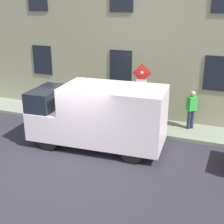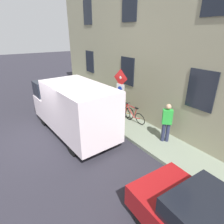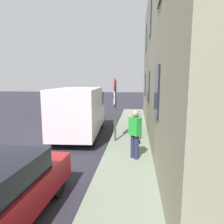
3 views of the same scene
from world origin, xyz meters
The scene contains 10 objects.
ground_plane centered at (0.00, 0.00, 0.00)m, with size 80.00×80.00×0.00m, color #292831.
sidewalk_slab centered at (3.67, 0.00, 0.07)m, with size 1.80×17.88×0.14m, color gray.
building_facade centered at (4.92, 0.00, 3.99)m, with size 0.75×15.88×7.97m.
sign_post_stacked centered at (2.99, -1.49, 2.03)m, with size 0.19×0.55×2.80m.
delivery_van centered at (1.08, -0.37, 1.33)m, with size 2.33×5.45×2.50m.
bicycle_red centered at (4.02, -1.22, 0.51)m, with size 0.46×1.72×0.89m.
bicycle_orange centered at (4.02, -0.41, 0.51)m, with size 0.46×1.71×0.89m.
bicycle_green centered at (4.02, 0.40, 0.51)m, with size 0.47×1.71×0.89m.
bicycle_blue centered at (4.02, 1.22, 0.51)m, with size 0.46×1.71×0.89m.
pedestrian centered at (3.93, -3.51, 1.07)m, with size 0.47×0.47×1.72m.
Camera 2 is at (-1.89, -7.96, 4.53)m, focal length 29.62 mm.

